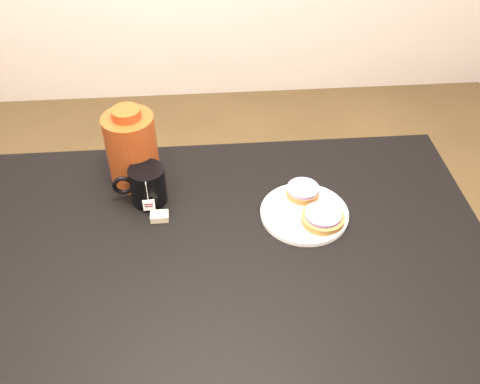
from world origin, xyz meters
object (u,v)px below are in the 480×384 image
at_px(teabag_pouch, 160,216).
at_px(bagel_package, 132,148).
at_px(table, 203,282).
at_px(bagel_front, 323,217).
at_px(bagel_back, 303,191).
at_px(mug, 147,185).
at_px(plate, 304,213).

xyz_separation_m(teabag_pouch, bagel_package, (-0.07, 0.16, 0.09)).
xyz_separation_m(table, bagel_front, (0.30, 0.09, 0.11)).
bearing_deg(bagel_back, mug, 176.44).
height_order(table, plate, plate).
distance_m(mug, teabag_pouch, 0.09).
bearing_deg(table, teabag_pouch, 125.02).
height_order(table, bagel_back, bagel_back).
bearing_deg(bagel_package, mug, -67.10).
bearing_deg(bagel_front, mug, 163.78).
xyz_separation_m(bagel_front, teabag_pouch, (-0.40, 0.05, -0.02)).
bearing_deg(bagel_package, table, -61.29).
height_order(bagel_back, teabag_pouch, bagel_back).
relative_size(table, bagel_back, 12.97).
height_order(mug, bagel_package, bagel_package).
bearing_deg(plate, bagel_package, 157.59).
bearing_deg(teabag_pouch, bagel_back, 7.52).
relative_size(bagel_front, teabag_pouch, 2.66).
distance_m(table, bagel_front, 0.33).
xyz_separation_m(bagel_back, bagel_package, (-0.44, 0.11, 0.08)).
distance_m(table, teabag_pouch, 0.20).
distance_m(bagel_front, teabag_pouch, 0.41).
bearing_deg(table, plate, 25.94).
relative_size(teabag_pouch, bagel_package, 0.20).
relative_size(plate, bagel_front, 1.86).
height_order(plate, bagel_back, bagel_back).
xyz_separation_m(bagel_back, mug, (-0.40, 0.02, 0.03)).
relative_size(bagel_back, bagel_front, 0.90).
bearing_deg(bagel_package, bagel_front, -24.61).
bearing_deg(bagel_package, plate, -22.41).
xyz_separation_m(plate, bagel_front, (0.04, -0.04, 0.02)).
bearing_deg(teabag_pouch, mug, 111.96).
relative_size(mug, teabag_pouch, 3.08).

